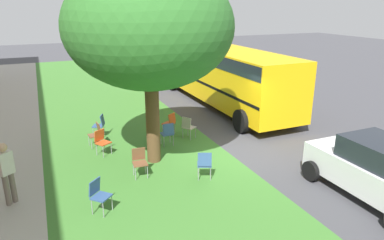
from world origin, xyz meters
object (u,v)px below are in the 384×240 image
pedestrian_1 (7,171)px  chair_0 (188,126)px  chair_6 (99,193)px  school_bus (223,71)px  chair_1 (170,122)px  chair_3 (96,133)px  chair_2 (204,163)px  chair_5 (100,124)px  street_tree (149,28)px  parked_car (377,169)px  chair_7 (168,132)px  chair_4 (140,160)px  chair_8 (102,140)px

pedestrian_1 → chair_0: bearing=-68.1°
chair_6 → pedestrian_1: (1.33, 2.05, 0.41)m
school_bus → chair_1: bearing=127.7°
chair_3 → school_bus: bearing=-65.2°
chair_2 → chair_5: (4.81, 2.22, 0.00)m
chair_5 → street_tree: bearing=-157.3°
chair_1 → parked_car: size_ratio=0.24×
school_bus → chair_0: bearing=137.3°
chair_3 → chair_7: same height
chair_1 → chair_6: 5.68m
chair_0 → chair_4: bearing=131.9°
chair_1 → chair_6: size_ratio=1.00×
chair_0 → chair_5: same height
chair_8 → chair_7: bearing=-93.9°
street_tree → parked_car: bearing=-134.5°
street_tree → chair_5: street_tree is taller
chair_1 → chair_7: same height
chair_4 → chair_6: size_ratio=1.00×
chair_3 → chair_6: bearing=171.8°
chair_3 → school_bus: (3.16, -6.84, 1.24)m
chair_1 → chair_8: 2.96m
chair_2 → chair_5: 5.30m
chair_0 → pedestrian_1: pedestrian_1 is taller
chair_3 → chair_8: 0.82m
parked_car → pedestrian_1: pedestrian_1 is taller
school_bus → pedestrian_1: size_ratio=6.15×
street_tree → chair_1: (2.10, -1.34, -3.78)m
chair_2 → pedestrian_1: bearing=81.3°
parked_car → school_bus: (9.77, -0.62, 0.92)m
chair_3 → chair_7: bearing=-112.2°
chair_3 → chair_4: size_ratio=1.00×
chair_3 → chair_4: same height
chair_0 → chair_6: bearing=133.3°
street_tree → chair_2: 4.31m
chair_3 → chair_5: 1.01m
chair_3 → chair_7: (-0.98, -2.39, 0.00)m
school_bus → chair_3: bearing=114.8°
chair_5 → chair_8: bearing=172.5°
chair_1 → chair_8: bearing=107.9°
chair_1 → street_tree: bearing=147.5°
chair_4 → chair_8: same height
chair_3 → street_tree: bearing=-142.6°
chair_1 → chair_5: 2.72m
parked_car → chair_8: bearing=46.8°
chair_3 → chair_5: (0.96, -0.30, 0.00)m
chair_5 → parked_car: 9.62m
chair_0 → chair_5: (1.59, 3.05, 0.00)m
chair_4 → chair_5: bearing=7.7°
street_tree → chair_0: 4.41m
street_tree → chair_7: 4.01m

